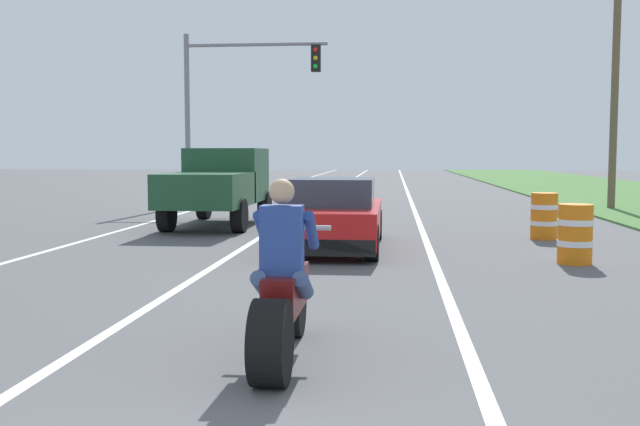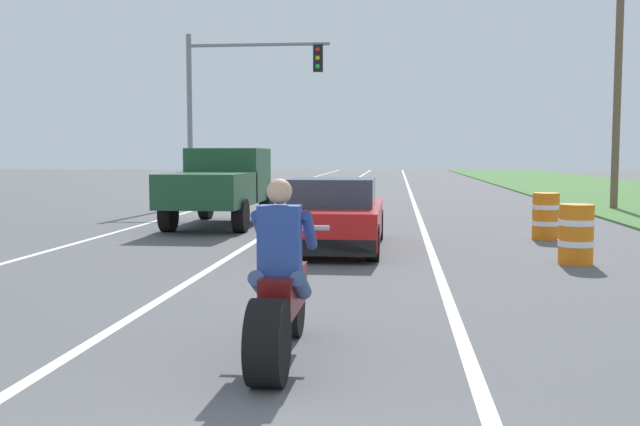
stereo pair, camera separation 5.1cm
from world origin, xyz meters
name	(u,v)px [view 2 (the right image)]	position (x,y,z in m)	size (l,w,h in m)	color
lane_stripe_left_solid	(195,210)	(-5.40, 20.00, 0.00)	(0.14, 120.00, 0.01)	white
lane_stripe_right_solid	(417,212)	(1.80, 20.00, 0.00)	(0.14, 120.00, 0.01)	white
lane_stripe_centre_dashed	(304,211)	(-1.80, 20.00, 0.00)	(0.14, 120.00, 0.01)	white
motorcycle_with_rider	(280,297)	(0.14, 3.36, 0.59)	(0.70, 2.21, 1.62)	black
sports_car_red	(334,216)	(-0.06, 11.00, 0.63)	(1.84, 4.30, 1.37)	red
pickup_truck_left_lane_dark_green	(221,182)	(-3.34, 15.25, 1.11)	(2.02, 4.80, 1.98)	#1E4C2D
traffic_light_mast_near	(233,91)	(-4.54, 22.05, 4.03)	(5.04, 0.34, 6.00)	gray
utility_pole_roadside	(618,75)	(8.25, 21.66, 4.37)	(0.24, 0.24, 8.75)	brown
construction_barrel_nearest	(576,234)	(4.12, 9.51, 0.50)	(0.58, 0.58, 1.00)	orange
construction_barrel_mid	(546,216)	(4.34, 13.04, 0.50)	(0.58, 0.58, 1.00)	orange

